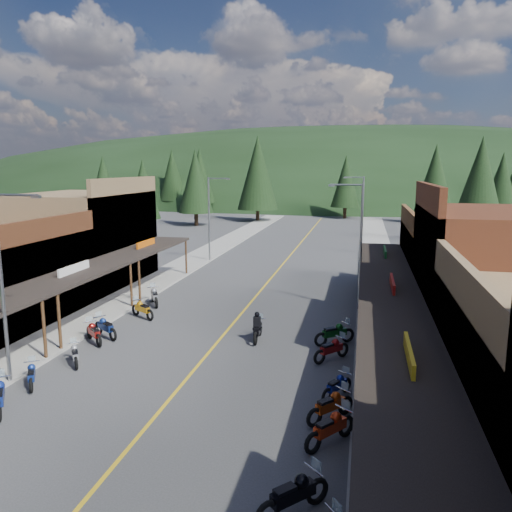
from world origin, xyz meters
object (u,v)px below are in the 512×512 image
Objects in this scene: pine_0 at (103,180)px; pine_3 at (346,181)px; bike_east_7 at (331,348)px; bike_west_9 at (142,308)px; bike_east_6 at (337,385)px; streetlight_0 at (4,280)px; bike_west_8 at (105,326)px; pine_8 at (143,189)px; bike_east_5 at (330,404)px; pine_2 at (258,173)px; pine_11 at (480,183)px; pine_9 at (501,188)px; bike_east_4 at (330,427)px; streetlight_3 at (361,211)px; bike_west_6 at (75,354)px; pine_1 at (200,176)px; pine_4 at (435,178)px; bike_east_3 at (293,493)px; rider_on_bike at (258,328)px; streetlight_1 at (210,215)px; pedestrian_east_b at (373,288)px; pine_7 at (172,175)px; bike_east_8 at (335,332)px; streetlight_2 at (359,241)px; pedestrian_east_a at (377,351)px; shop_east_3 at (463,266)px; bike_west_5 at (32,374)px; pine_10 at (195,181)px; bike_west_7 at (94,332)px; shop_east_2 at (504,285)px.

pine_0 and pine_3 have the same top height.
bike_west_9 is at bearing -159.44° from bike_east_7.
bike_east_6 is at bearing -88.05° from pine_3.
streetlight_0 is 7.24m from bike_west_8.
bike_west_9 is at bearing 26.95° from bike_west_8.
pine_8 reaches higher than bike_east_5.
pine_11 is (30.00, -20.00, -0.80)m from pine_2.
pine_9 is at bearing 112.08° from bike_east_5.
pine_0 is at bearing 62.57° from bike_west_8.
bike_east_5 is (-0.10, 1.60, -0.02)m from bike_east_4.
bike_west_6 is at bearing -110.43° from streetlight_3.
bike_east_4 is (30.37, -77.92, -6.59)m from pine_1.
pine_4 is 1.25× the size of pine_8.
pine_8 is 43.34m from bike_west_8.
bike_east_3 is at bearing -55.61° from bike_east_5.
rider_on_bike is (-4.41, 5.81, 0.11)m from bike_east_6.
bike_west_9 is at bearing -65.67° from pine_8.
pine_8 is 0.81× the size of pine_11.
pine_1 reaches higher than pine_8.
streetlight_1 is at bearing 36.28° from bike_west_9.
bike_east_4 is 1.19× the size of pedestrian_east_b.
bike_east_8 is at bearing -62.98° from pine_7.
streetlight_1 is 1.00× the size of streetlight_2.
pine_0 reaches higher than bike_west_9.
pedestrian_east_a is at bearing -99.23° from pine_4.
pine_2 is at bearing 121.19° from streetlight_3.
shop_east_3 is 4.81× the size of bike_east_4.
streetlight_2 is 0.73× the size of pine_0.
pine_3 is 5.11× the size of bike_east_7.
pine_4 is 6.67× the size of bike_west_5.
pine_7 reaches higher than bike_east_4.
streetlight_2 is 22.00m from streetlight_3.
bike_east_5 is (28.27, -46.32, -5.35)m from pine_8.
streetlight_2 is at bearing 130.01° from bike_east_3.
bike_east_4 is (-7.39, -19.22, -1.89)m from shop_east_3.
pine_7 reaches higher than pine_10.
pine_2 is 64.59m from bike_west_5.
bike_east_3 reaches higher than bike_east_8.
bike_east_6 is (24.40, -54.45, -6.25)m from pine_10.
pine_3 is at bearing 129.57° from bike_east_4.
bike_west_6 is at bearing -124.40° from bike_east_7.
bike_east_7 reaches higher than bike_west_7.
pine_0 is 67.95m from bike_west_9.
bike_east_3 is (37.65, -87.52, -6.58)m from pine_7.
streetlight_1 is 4.31× the size of bike_west_6.
pine_11 is at bearing 31.51° from streetlight_3.
pine_0 reaches higher than streetlight_1.
pine_10 is 5.05× the size of bike_east_3.
pine_7 is 82.28m from rider_on_bike.
shop_east_2 is at bearing -40.30° from bike_west_7.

